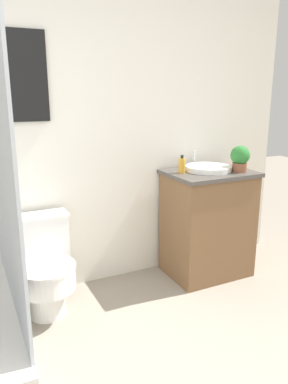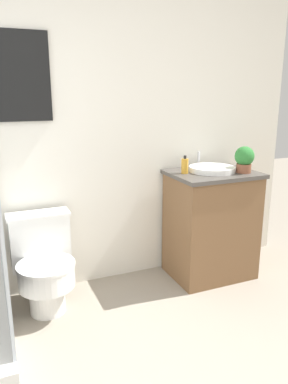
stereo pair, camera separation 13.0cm
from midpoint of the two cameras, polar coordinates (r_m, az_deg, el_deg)
name	(u,v)px [view 1 (the left image)]	position (r m, az deg, el deg)	size (l,w,h in m)	color
wall_back	(79,122)	(2.77, -11.19, 10.47)	(3.55, 0.07, 2.50)	silver
toilet	(43,266)	(2.67, -16.52, -10.76)	(0.42, 0.51, 0.65)	white
vanity	(207,223)	(3.07, 8.42, -4.71)	(0.67, 0.51, 0.86)	brown
sink	(208,168)	(2.97, 8.51, 3.60)	(0.36, 0.39, 0.13)	white
soap_bottle	(182,165)	(2.86, 4.49, 4.06)	(0.05, 0.05, 0.14)	gold
potted_plant	(240,158)	(2.97, 13.21, 5.10)	(0.15, 0.15, 0.20)	brown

